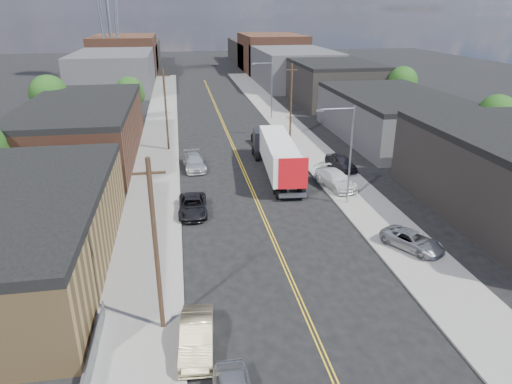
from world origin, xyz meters
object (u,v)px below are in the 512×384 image
object	(u,v)px
car_left_d	(194,162)
car_left_c	(193,206)
car_right_lot_c	(341,162)
semi_truck	(275,152)
car_right_lot_b	(335,179)
car_right_lot_a	(412,240)
car_left_b	(197,337)
car_ahead_truck	(266,140)

from	to	relation	value
car_left_d	car_left_c	bearing A→B (deg)	-97.14
car_left_d	car_right_lot_c	xyz separation A→B (m)	(15.87, -3.30, 0.17)
semi_truck	car_right_lot_b	size ratio (longest dim) A/B	2.90
car_left_d	car_right_lot_a	distance (m)	26.06
car_right_lot_a	car_left_d	bearing A→B (deg)	94.65
car_right_lot_a	car_right_lot_b	world-z (taller)	car_right_lot_b
car_left_d	car_right_lot_a	xyz separation A→B (m)	(15.01, -21.30, 0.01)
car_left_c	car_right_lot_c	distance (m)	18.68
semi_truck	car_left_c	xyz separation A→B (m)	(-9.19, -9.08, -1.66)
car_right_lot_a	car_right_lot_c	distance (m)	18.02
car_left_b	car_right_lot_c	world-z (taller)	car_right_lot_c
car_ahead_truck	car_right_lot_c	bearing A→B (deg)	-65.35
car_right_lot_a	car_right_lot_b	xyz separation A→B (m)	(-1.50, 12.95, 0.16)
car_ahead_truck	car_left_d	bearing A→B (deg)	-147.24
car_left_d	car_ahead_truck	size ratio (longest dim) A/B	0.94
car_left_b	car_right_lot_c	size ratio (longest dim) A/B	1.02
car_right_lot_a	car_right_lot_c	xyz separation A→B (m)	(0.85, 18.00, 0.15)
semi_truck	car_right_lot_b	xyz separation A→B (m)	(4.96, -5.37, -1.43)
car_left_d	car_right_lot_b	world-z (taller)	car_right_lot_b
car_left_b	car_right_lot_b	xyz separation A→B (m)	(14.60, 20.95, 0.17)
car_left_b	car_ahead_truck	bearing A→B (deg)	78.43
car_left_d	car_ahead_truck	world-z (taller)	car_ahead_truck
car_left_d	car_right_lot_b	xyz separation A→B (m)	(13.52, -8.35, 0.17)
car_right_lot_b	car_right_lot_c	distance (m)	5.57
car_left_b	car_left_c	bearing A→B (deg)	92.95
car_left_b	car_left_d	size ratio (longest dim) A/B	0.88
car_left_c	semi_truck	bearing A→B (deg)	46.38
car_left_c	car_right_lot_b	distance (m)	14.63
car_left_d	car_right_lot_b	size ratio (longest dim) A/B	0.97
car_right_lot_a	car_ahead_truck	bearing A→B (deg)	70.28
car_right_lot_b	car_ahead_truck	xyz separation A→B (m)	(-4.01, 15.90, -0.15)
semi_truck	car_right_lot_a	size ratio (longest dim) A/B	3.45
car_right_lot_a	car_right_lot_b	bearing A→B (deg)	66.06
car_right_lot_c	car_right_lot_a	bearing A→B (deg)	-102.94
car_left_c	car_right_lot_c	size ratio (longest dim) A/B	1.11
car_left_b	car_right_lot_b	distance (m)	25.54
car_ahead_truck	car_right_lot_a	bearing A→B (deg)	-84.91
car_left_d	car_right_lot_b	bearing A→B (deg)	-35.85
car_left_c	car_left_b	bearing A→B (deg)	-89.78
semi_truck	car_right_lot_b	distance (m)	7.45
car_right_lot_a	car_right_lot_c	size ratio (longest dim) A/B	0.99
car_right_lot_a	car_right_lot_b	distance (m)	13.04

